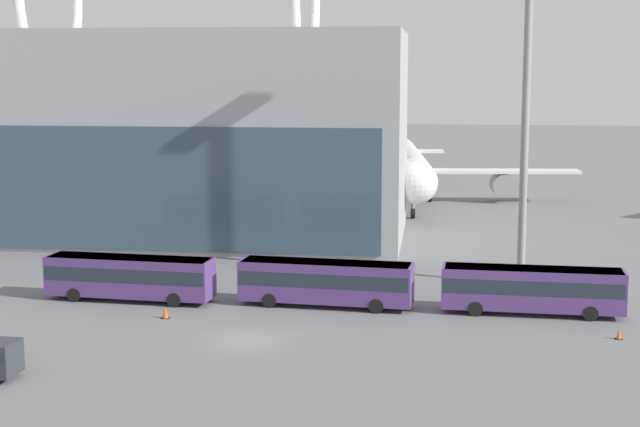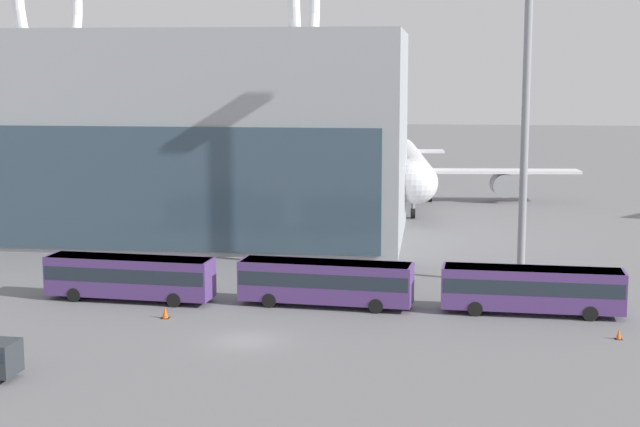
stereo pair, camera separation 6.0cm
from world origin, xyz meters
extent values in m
plane|color=slate|center=(0.00, 0.00, 0.00)|extent=(440.00, 440.00, 0.00)
cylinder|color=gray|center=(-36.45, 52.60, 2.72)|extent=(2.33, 3.22, 2.31)
cylinder|color=white|center=(8.01, 60.39, 4.56)|extent=(7.26, 33.31, 4.43)
sphere|color=white|center=(9.43, 43.93, 4.56)|extent=(4.34, 4.34, 4.34)
cone|color=white|center=(6.59, 76.86, 4.56)|extent=(4.82, 7.59, 4.21)
cube|color=white|center=(7.83, 62.40, 3.78)|extent=(42.00, 6.86, 0.35)
cylinder|color=gray|center=(19.52, 63.41, 2.13)|extent=(3.08, 3.60, 2.80)
cylinder|color=gray|center=(-3.85, 61.39, 2.13)|extent=(3.08, 3.60, 2.80)
cube|color=#5B338C|center=(6.65, 76.06, 9.43)|extent=(0.91, 5.90, 8.42)
cube|color=white|center=(6.65, 76.06, 5.00)|extent=(11.75, 4.18, 0.28)
cylinder|color=gray|center=(8.96, 49.35, 2.33)|extent=(0.36, 0.36, 3.56)
cylinder|color=black|center=(8.96, 49.35, 0.55)|extent=(0.54, 1.13, 1.10)
cylinder|color=gray|center=(10.70, 62.65, 2.33)|extent=(0.36, 0.36, 3.56)
cylinder|color=black|center=(10.70, 62.65, 0.55)|extent=(0.54, 1.13, 1.10)
cylinder|color=gray|center=(4.97, 62.15, 2.33)|extent=(0.36, 0.36, 3.56)
cylinder|color=black|center=(4.97, 62.15, 0.55)|extent=(0.54, 1.13, 1.10)
cube|color=#56387A|center=(-10.13, 9.16, 1.76)|extent=(12.21, 3.63, 2.76)
cube|color=#232D38|center=(-10.13, 9.16, 2.03)|extent=(11.97, 3.64, 0.97)
cube|color=silver|center=(-10.13, 9.16, 3.08)|extent=(11.84, 3.52, 0.12)
cylinder|color=black|center=(-6.31, 10.01, 0.50)|extent=(1.02, 0.39, 1.00)
cylinder|color=black|center=(-6.52, 7.65, 0.50)|extent=(1.02, 0.39, 1.00)
cylinder|color=black|center=(-13.74, 10.68, 0.50)|extent=(1.02, 0.39, 1.00)
cylinder|color=black|center=(-13.95, 8.31, 0.50)|extent=(1.02, 0.39, 1.00)
cube|color=#56387A|center=(3.88, 9.12, 1.76)|extent=(12.22, 3.72, 2.76)
cube|color=#232D38|center=(3.88, 9.12, 2.03)|extent=(11.98, 3.73, 0.97)
cube|color=silver|center=(3.88, 9.12, 3.08)|extent=(11.85, 3.61, 0.12)
cylinder|color=black|center=(7.70, 9.94, 0.50)|extent=(1.02, 0.40, 1.00)
cylinder|color=black|center=(7.47, 7.58, 0.50)|extent=(1.02, 0.40, 1.00)
cylinder|color=black|center=(0.28, 10.66, 0.50)|extent=(1.02, 0.40, 1.00)
cylinder|color=black|center=(0.05, 8.30, 0.50)|extent=(1.02, 0.40, 1.00)
cube|color=#56387A|center=(17.88, 8.59, 1.76)|extent=(12.15, 3.21, 2.76)
cube|color=#232D38|center=(17.88, 8.59, 2.03)|extent=(11.91, 3.23, 0.97)
cube|color=silver|center=(17.88, 8.59, 3.08)|extent=(11.78, 3.11, 0.12)
cylinder|color=black|center=(21.67, 9.58, 0.50)|extent=(1.01, 0.35, 1.00)
cylinder|color=black|center=(21.54, 7.21, 0.50)|extent=(1.01, 0.35, 1.00)
cylinder|color=black|center=(14.22, 9.98, 0.50)|extent=(1.01, 0.35, 1.00)
cylinder|color=black|center=(14.10, 7.61, 0.50)|extent=(1.01, 0.35, 1.00)
cylinder|color=black|center=(-11.87, -7.84, 0.35)|extent=(0.71, 0.27, 0.70)
cylinder|color=gray|center=(17.91, 17.86, 13.66)|extent=(0.60, 0.60, 27.32)
cube|color=black|center=(22.61, 3.02, 0.01)|extent=(0.44, 0.44, 0.02)
cone|color=#EA5914|center=(22.61, 3.02, 0.33)|extent=(0.33, 0.33, 0.62)
cube|color=black|center=(-6.32, 4.66, 0.01)|extent=(0.55, 0.55, 0.02)
cone|color=#EA5914|center=(-6.32, 4.66, 0.40)|extent=(0.41, 0.41, 0.75)
camera|label=1|loc=(11.20, -56.76, 16.63)|focal=55.00mm
camera|label=2|loc=(11.26, -56.76, 16.63)|focal=55.00mm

